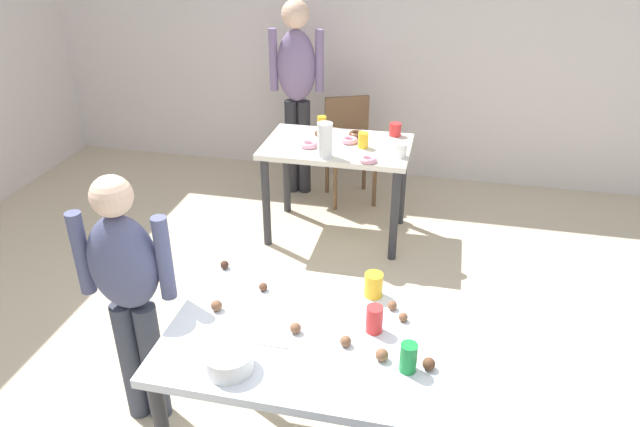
{
  "coord_description": "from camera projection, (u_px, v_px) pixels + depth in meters",
  "views": [
    {
      "loc": [
        0.59,
        -2.07,
        2.33
      ],
      "look_at": [
        -0.0,
        0.55,
        0.9
      ],
      "focal_mm": 33.14,
      "sensor_mm": 36.0,
      "label": 1
    }
  ],
  "objects": [
    {
      "name": "ground_plane",
      "position": [
        296.0,
        420.0,
        2.99
      ],
      "size": [
        6.4,
        6.4,
        0.0
      ],
      "primitive_type": "plane",
      "color": "beige"
    },
    {
      "name": "wall_back",
      "position": [
        387.0,
        34.0,
        5.14
      ],
      "size": [
        6.4,
        0.1,
        2.6
      ],
      "primitive_type": "cube",
      "color": "silver",
      "rests_on": "ground_plane"
    },
    {
      "name": "dining_table_near",
      "position": [
        307.0,
        351.0,
        2.48
      ],
      "size": [
        1.16,
        0.82,
        0.75
      ],
      "color": "silver",
      "rests_on": "ground_plane"
    },
    {
      "name": "dining_table_far",
      "position": [
        337.0,
        159.0,
        4.38
      ],
      "size": [
        1.07,
        0.68,
        0.75
      ],
      "color": "silver",
      "rests_on": "ground_plane"
    },
    {
      "name": "chair_far_table",
      "position": [
        349.0,
        143.0,
        5.04
      ],
      "size": [
        0.53,
        0.53,
        0.87
      ],
      "color": "brown",
      "rests_on": "ground_plane"
    },
    {
      "name": "person_girl_near",
      "position": [
        128.0,
        286.0,
        2.67
      ],
      "size": [
        0.45,
        0.23,
        1.33
      ],
      "color": "#383D4C",
      "rests_on": "ground_plane"
    },
    {
      "name": "person_adult_far",
      "position": [
        297.0,
        81.0,
        4.88
      ],
      "size": [
        0.46,
        0.24,
        1.65
      ],
      "color": "#28282D",
      "rests_on": "ground_plane"
    },
    {
      "name": "mixing_bowl",
      "position": [
        229.0,
        360.0,
        2.23
      ],
      "size": [
        0.19,
        0.19,
        0.08
      ],
      "primitive_type": "cylinder",
      "color": "white",
      "rests_on": "dining_table_near"
    },
    {
      "name": "soda_can",
      "position": [
        408.0,
        358.0,
        2.22
      ],
      "size": [
        0.07,
        0.07,
        0.12
      ],
      "primitive_type": "cylinder",
      "color": "#198438",
      "rests_on": "dining_table_near"
    },
    {
      "name": "fork_near",
      "position": [
        268.0,
        344.0,
        2.37
      ],
      "size": [
        0.17,
        0.02,
        0.01
      ],
      "primitive_type": "cube",
      "color": "silver",
      "rests_on": "dining_table_near"
    },
    {
      "name": "cup_near_0",
      "position": [
        374.0,
        285.0,
        2.64
      ],
      "size": [
        0.08,
        0.08,
        0.11
      ],
      "primitive_type": "cylinder",
      "color": "yellow",
      "rests_on": "dining_table_near"
    },
    {
      "name": "cup_near_1",
      "position": [
        374.0,
        319.0,
        2.42
      ],
      "size": [
        0.07,
        0.07,
        0.12
      ],
      "primitive_type": "cylinder",
      "color": "red",
      "rests_on": "dining_table_near"
    },
    {
      "name": "cake_ball_0",
      "position": [
        217.0,
        306.0,
        2.56
      ],
      "size": [
        0.05,
        0.05,
        0.05
      ],
      "primitive_type": "sphere",
      "color": "brown",
      "rests_on": "dining_table_near"
    },
    {
      "name": "cake_ball_1",
      "position": [
        263.0,
        287.0,
        2.69
      ],
      "size": [
        0.04,
        0.04,
        0.04
      ],
      "primitive_type": "sphere",
      "color": "brown",
      "rests_on": "dining_table_near"
    },
    {
      "name": "cake_ball_2",
      "position": [
        295.0,
        328.0,
        2.43
      ],
      "size": [
        0.05,
        0.05,
        0.05
      ],
      "primitive_type": "sphere",
      "color": "brown",
      "rests_on": "dining_table_near"
    },
    {
      "name": "cake_ball_3",
      "position": [
        403.0,
        317.0,
        2.5
      ],
      "size": [
        0.04,
        0.04,
        0.04
      ],
      "primitive_type": "sphere",
      "color": "brown",
      "rests_on": "dining_table_near"
    },
    {
      "name": "cake_ball_4",
      "position": [
        382.0,
        355.0,
        2.28
      ],
      "size": [
        0.05,
        0.05,
        0.05
      ],
      "primitive_type": "sphere",
      "color": "brown",
      "rests_on": "dining_table_near"
    },
    {
      "name": "cake_ball_5",
      "position": [
        392.0,
        305.0,
        2.57
      ],
      "size": [
        0.04,
        0.04,
        0.04
      ],
      "primitive_type": "sphere",
      "color": "brown",
      "rests_on": "dining_table_near"
    },
    {
      "name": "cake_ball_6",
      "position": [
        225.0,
        265.0,
        2.85
      ],
      "size": [
        0.04,
        0.04,
        0.04
      ],
      "primitive_type": "sphere",
      "color": "#3D2319",
      "rests_on": "dining_table_near"
    },
    {
      "name": "cake_ball_7",
      "position": [
        346.0,
        341.0,
        2.36
      ],
      "size": [
        0.05,
        0.05,
        0.05
      ],
      "primitive_type": "sphere",
      "color": "brown",
      "rests_on": "dining_table_near"
    },
    {
      "name": "cake_ball_8",
      "position": [
        429.0,
        364.0,
        2.24
      ],
      "size": [
        0.05,
        0.05,
        0.05
      ],
      "primitive_type": "sphere",
      "color": "brown",
      "rests_on": "dining_table_near"
    },
    {
      "name": "pitcher_far",
      "position": [
        325.0,
        140.0,
        4.05
      ],
      "size": [
        0.11,
        0.11,
        0.25
      ],
      "primitive_type": "cylinder",
      "color": "white",
      "rests_on": "dining_table_far"
    },
    {
      "name": "cup_far_0",
      "position": [
        322.0,
        123.0,
        4.57
      ],
      "size": [
        0.07,
        0.07,
        0.11
      ],
      "primitive_type": "cylinder",
      "color": "yellow",
      "rests_on": "dining_table_far"
    },
    {
      "name": "cup_far_1",
      "position": [
        363.0,
        140.0,
        4.23
      ],
      "size": [
        0.07,
        0.07,
        0.11
      ],
      "primitive_type": "cylinder",
      "color": "yellow",
      "rests_on": "dining_table_far"
    },
    {
      "name": "cup_far_2",
      "position": [
        395.0,
        129.0,
        4.45
      ],
      "size": [
        0.09,
        0.09,
        0.1
      ],
      "primitive_type": "cylinder",
      "color": "red",
      "rests_on": "dining_table_far"
    },
    {
      "name": "cup_far_3",
      "position": [
        400.0,
        150.0,
        4.09
      ],
      "size": [
        0.09,
        0.09,
        0.1
      ],
      "primitive_type": "cylinder",
      "color": "white",
      "rests_on": "dining_table_far"
    },
    {
      "name": "donut_far_0",
      "position": [
        357.0,
        134.0,
        4.45
      ],
      "size": [
        0.13,
        0.13,
        0.04
      ],
      "primitive_type": "torus",
      "color": "brown",
      "rests_on": "dining_table_far"
    },
    {
      "name": "donut_far_1",
      "position": [
        368.0,
        160.0,
        4.02
      ],
      "size": [
        0.12,
        0.12,
        0.04
      ],
      "primitive_type": "torus",
      "color": "pink",
      "rests_on": "dining_table_far"
    },
    {
      "name": "donut_far_2",
      "position": [
        321.0,
        133.0,
        4.47
      ],
      "size": [
        0.1,
        0.1,
        0.03
      ],
      "primitive_type": "torus",
      "color": "brown",
      "rests_on": "dining_table_far"
    },
    {
      "name": "donut_far_3",
      "position": [
        349.0,
        140.0,
        4.34
      ],
      "size": [
        0.13,
        0.13,
        0.04
      ],
      "primitive_type": "torus",
      "color": "pink",
      "rests_on": "dining_table_far"
    },
    {
      "name": "donut_far_4",
      "position": [
        309.0,
        145.0,
        4.26
      ],
      "size": [
        0.13,
        0.13,
        0.04
      ],
      "primitive_type": "torus",
      "color": "pink",
      "rests_on": "dining_table_far"
    }
  ]
}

